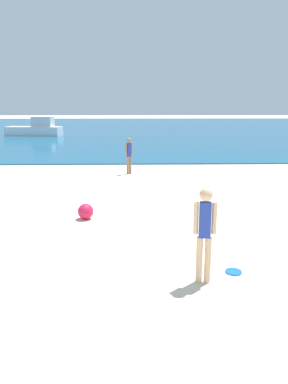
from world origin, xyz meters
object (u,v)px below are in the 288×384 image
Objects in this scene: frisbee at (234,272)px; beach_ball at (86,211)px; boat_near at (36,129)px; person_standing at (205,230)px; person_distant at (129,153)px.

frisbee is 4.41m from beach_ball.
beach_ball is at bearing 133.49° from frisbee.
frisbee is 31.10m from boat_near.
boat_near reaches higher than person_standing.
person_standing is 1.05× the size of person_distant.
boat_near is 27.08m from beach_ball.
person_distant is (-1.39, 9.90, -0.05)m from person_standing.
person_distant is at bearing 80.81° from beach_ball.
person_standing is 0.31× the size of boat_near.
frisbee is 0.06× the size of boat_near.
frisbee is at bearing 118.69° from boat_near.
boat_near is at bearing 107.24° from beach_ball.
person_standing is 5.55× the size of frisbee.
frisbee is 0.72× the size of beach_ball.
boat_near is (-9.05, 19.50, -0.21)m from person_distant.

